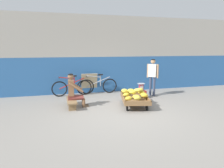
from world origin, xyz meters
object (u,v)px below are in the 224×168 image
at_px(sign_board, 89,83).
at_px(shopping_bag, 141,98).
at_px(plastic_crate, 141,94).
at_px(vendor_seated, 74,91).
at_px(customer_adult, 153,73).
at_px(bicycle_near_left, 72,87).
at_px(bicycle_far_left, 98,86).
at_px(low_bench, 72,101).
at_px(weighing_scale, 141,87).
at_px(banana_cart, 135,99).

height_order(sign_board, shopping_bag, sign_board).
bearing_deg(shopping_bag, plastic_crate, 68.84).
xyz_separation_m(vendor_seated, customer_adult, (3.26, 0.80, 0.38)).
relative_size(bicycle_near_left, bicycle_far_left, 1.00).
bearing_deg(low_bench, bicycle_far_left, 54.93).
bearing_deg(vendor_seated, plastic_crate, 11.70).
relative_size(plastic_crate, sign_board, 0.41).
height_order(vendor_seated, bicycle_near_left, vendor_seated).
height_order(weighing_scale, shopping_bag, weighing_scale).
bearing_deg(customer_adult, weighing_scale, -157.60).
bearing_deg(bicycle_near_left, low_bench, -94.42).
relative_size(banana_cart, bicycle_near_left, 0.96).
bearing_deg(shopping_bag, sign_board, 132.93).
xyz_separation_m(low_bench, weighing_scale, (2.75, 0.55, 0.25)).
height_order(bicycle_near_left, sign_board, sign_board).
height_order(weighing_scale, bicycle_far_left, bicycle_far_left).
height_order(vendor_seated, sign_board, vendor_seated).
height_order(banana_cart, bicycle_near_left, bicycle_near_left).
height_order(plastic_crate, bicycle_far_left, bicycle_far_left).
distance_m(weighing_scale, sign_board, 2.34).
bearing_deg(weighing_scale, plastic_crate, 90.00).
distance_m(bicycle_near_left, sign_board, 0.85).
xyz_separation_m(weighing_scale, bicycle_far_left, (-1.48, 1.26, -0.10)).
xyz_separation_m(bicycle_near_left, bicycle_far_left, (1.14, 0.14, 0.00)).
bearing_deg(sign_board, weighing_scale, -38.12).
bearing_deg(sign_board, bicycle_near_left, -157.04).
xyz_separation_m(plastic_crate, bicycle_far_left, (-1.48, 1.26, 0.20)).
height_order(low_bench, vendor_seated, vendor_seated).
distance_m(vendor_seated, bicycle_near_left, 1.68).
distance_m(sign_board, customer_adult, 2.77).
relative_size(vendor_seated, bicycle_near_left, 0.69).
relative_size(weighing_scale, sign_board, 0.34).
bearing_deg(low_bench, customer_adult, 13.33).
bearing_deg(bicycle_near_left, bicycle_far_left, 7.00).
height_order(weighing_scale, sign_board, sign_board).
bearing_deg(shopping_bag, banana_cart, -130.36).
bearing_deg(low_bench, bicycle_near_left, 85.58).
distance_m(banana_cart, bicycle_far_left, 2.38).
distance_m(plastic_crate, customer_adult, 1.03).
relative_size(low_bench, plastic_crate, 3.06).
bearing_deg(shopping_bag, bicycle_far_left, 129.21).
bearing_deg(plastic_crate, vendor_seated, -168.30).
xyz_separation_m(banana_cart, low_bench, (-2.09, 0.43, -0.04)).
relative_size(bicycle_far_left, customer_adult, 1.09).
bearing_deg(bicycle_near_left, weighing_scale, -23.13).
distance_m(low_bench, bicycle_near_left, 1.68).
distance_m(banana_cart, shopping_bag, 0.79).
height_order(low_bench, customer_adult, customer_adult).
bearing_deg(bicycle_far_left, banana_cart, -69.69).
height_order(weighing_scale, customer_adult, customer_adult).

